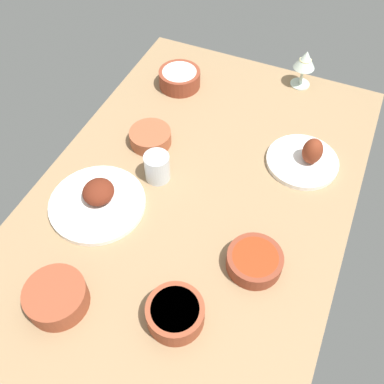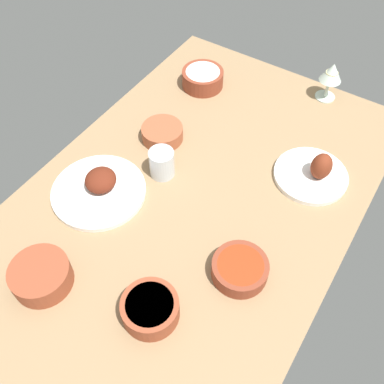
{
  "view_description": "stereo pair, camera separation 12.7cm",
  "coord_description": "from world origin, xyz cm",
  "views": [
    {
      "loc": [
        71.43,
        31.1,
        106.04
      ],
      "look_at": [
        0.0,
        0.0,
        6.0
      ],
      "focal_mm": 40.86,
      "sensor_mm": 36.0,
      "label": 1
    },
    {
      "loc": [
        65.45,
        42.27,
        106.04
      ],
      "look_at": [
        0.0,
        0.0,
        6.0
      ],
      "focal_mm": 40.86,
      "sensor_mm": 36.0,
      "label": 2
    }
  ],
  "objects": [
    {
      "name": "bowl_sauce",
      "position": [
        14.56,
        23.9,
        6.62
      ],
      "size": [
        14.56,
        14.56,
        4.77
      ],
      "color": "brown",
      "rests_on": "dining_table"
    },
    {
      "name": "water_tumbler",
      "position": [
        -2.65,
        -12.45,
        8.51
      ],
      "size": [
        7.6,
        7.6,
        9.02
      ],
      "primitive_type": "cylinder",
      "color": "silver",
      "rests_on": "dining_table"
    },
    {
      "name": "bowl_potatoes",
      "position": [
        -14.88,
        -21.06,
        6.55
      ],
      "size": [
        13.37,
        13.37,
        4.65
      ],
      "color": "#A35133",
      "rests_on": "dining_table"
    },
    {
      "name": "dining_table",
      "position": [
        0.0,
        0.0,
        2.0
      ],
      "size": [
        140.0,
        90.0,
        4.0
      ],
      "primitive_type": "cube",
      "color": "#937551",
      "rests_on": "ground"
    },
    {
      "name": "plate_center_main",
      "position": [
        -25.87,
        26.89,
        6.3
      ],
      "size": [
        22.29,
        22.29,
        9.89
      ],
      "color": "white",
      "rests_on": "dining_table"
    },
    {
      "name": "plate_far_side",
      "position": [
        13.44,
        -23.69,
        5.82
      ],
      "size": [
        27.74,
        27.74,
        7.31
      ],
      "color": "white",
      "rests_on": "dining_table"
    },
    {
      "name": "bowl_cream",
      "position": [
        -45.04,
        -24.51,
        7.31
      ],
      "size": [
        14.88,
        14.88,
        6.12
      ],
      "color": "brown",
      "rests_on": "dining_table"
    },
    {
      "name": "bowl_pasta",
      "position": [
        35.72,
        11.24,
        7.25
      ],
      "size": [
        13.99,
        13.99,
        5.99
      ],
      "color": "brown",
      "rests_on": "dining_table"
    },
    {
      "name": "bowl_onions",
      "position": [
        43.54,
        -16.79,
        7.43
      ],
      "size": [
        15.18,
        15.18,
        6.34
      ],
      "color": "brown",
      "rests_on": "dining_table"
    },
    {
      "name": "wine_glass",
      "position": [
        -63.12,
        15.64,
        13.93
      ],
      "size": [
        7.6,
        7.6,
        14.0
      ],
      "color": "silver",
      "rests_on": "dining_table"
    }
  ]
}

